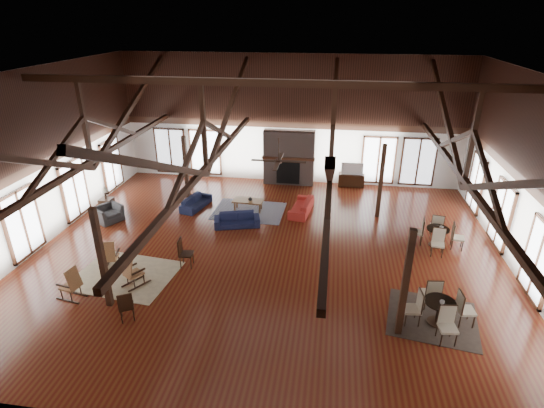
# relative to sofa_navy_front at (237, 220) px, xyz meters

# --- Properties ---
(floor) EXTENTS (16.00, 16.00, 0.00)m
(floor) POSITION_rel_sofa_navy_front_xyz_m (1.49, -1.82, -0.26)
(floor) COLOR #592812
(floor) RESTS_ON ground
(ceiling) EXTENTS (16.00, 14.00, 0.02)m
(ceiling) POSITION_rel_sofa_navy_front_xyz_m (1.49, -1.82, 5.74)
(ceiling) COLOR black
(ceiling) RESTS_ON wall_back
(wall_back) EXTENTS (16.00, 0.02, 6.00)m
(wall_back) POSITION_rel_sofa_navy_front_xyz_m (1.49, 5.18, 2.74)
(wall_back) COLOR silver
(wall_back) RESTS_ON floor
(wall_front) EXTENTS (16.00, 0.02, 6.00)m
(wall_front) POSITION_rel_sofa_navy_front_xyz_m (1.49, -8.82, 2.74)
(wall_front) COLOR silver
(wall_front) RESTS_ON floor
(wall_left) EXTENTS (0.02, 14.00, 6.00)m
(wall_left) POSITION_rel_sofa_navy_front_xyz_m (-6.51, -1.82, 2.74)
(wall_left) COLOR silver
(wall_left) RESTS_ON floor
(wall_right) EXTENTS (0.02, 14.00, 6.00)m
(wall_right) POSITION_rel_sofa_navy_front_xyz_m (9.49, -1.82, 2.74)
(wall_right) COLOR silver
(wall_right) RESTS_ON floor
(roof_truss) EXTENTS (15.60, 14.07, 3.14)m
(roof_truss) POSITION_rel_sofa_navy_front_xyz_m (1.49, -1.82, 3.77)
(roof_truss) COLOR black
(roof_truss) RESTS_ON wall_back
(post_grid) EXTENTS (8.16, 7.16, 3.05)m
(post_grid) POSITION_rel_sofa_navy_front_xyz_m (1.49, -1.82, 1.27)
(post_grid) COLOR black
(post_grid) RESTS_ON floor
(fireplace) EXTENTS (2.50, 0.69, 2.60)m
(fireplace) POSITION_rel_sofa_navy_front_xyz_m (1.49, 4.85, 1.03)
(fireplace) COLOR brown
(fireplace) RESTS_ON floor
(ceiling_fan) EXTENTS (1.60, 1.60, 0.75)m
(ceiling_fan) POSITION_rel_sofa_navy_front_xyz_m (1.99, -2.82, 3.48)
(ceiling_fan) COLOR black
(ceiling_fan) RESTS_ON roof_truss
(sofa_navy_front) EXTENTS (1.87, 1.12, 0.51)m
(sofa_navy_front) POSITION_rel_sofa_navy_front_xyz_m (0.00, 0.00, 0.00)
(sofa_navy_front) COLOR #151A3B
(sofa_navy_front) RESTS_ON floor
(sofa_navy_left) EXTENTS (1.77, 1.02, 0.49)m
(sofa_navy_left) POSITION_rel_sofa_navy_front_xyz_m (-2.11, 1.42, -0.01)
(sofa_navy_left) COLOR #131936
(sofa_navy_left) RESTS_ON floor
(sofa_orange) EXTENTS (1.96, 0.99, 0.55)m
(sofa_orange) POSITION_rel_sofa_navy_front_xyz_m (2.38, 1.62, 0.02)
(sofa_orange) COLOR #A4261F
(sofa_orange) RESTS_ON floor
(coffee_table) EXTENTS (1.29, 0.71, 0.48)m
(coffee_table) POSITION_rel_sofa_navy_front_xyz_m (0.15, 1.45, 0.17)
(coffee_table) COLOR brown
(coffee_table) RESTS_ON floor
(vase) EXTENTS (0.19, 0.19, 0.18)m
(vase) POSITION_rel_sofa_navy_front_xyz_m (0.26, 1.42, 0.32)
(vase) COLOR #B2B2B2
(vase) RESTS_ON coffee_table
(armchair) EXTENTS (1.23, 1.27, 0.63)m
(armchair) POSITION_rel_sofa_navy_front_xyz_m (-5.17, -0.30, 0.06)
(armchair) COLOR #2B2C2E
(armchair) RESTS_ON floor
(side_table_lamp) EXTENTS (0.49, 0.49, 1.24)m
(side_table_lamp) POSITION_rel_sofa_navy_front_xyz_m (-5.58, 0.37, 0.21)
(side_table_lamp) COLOR black
(side_table_lamp) RESTS_ON floor
(rocking_chair_a) EXTENTS (0.61, 0.89, 1.05)m
(rocking_chair_a) POSITION_rel_sofa_navy_front_xyz_m (-3.36, -3.61, 0.24)
(rocking_chair_a) COLOR brown
(rocking_chair_a) RESTS_ON floor
(rocking_chair_b) EXTENTS (0.78, 0.89, 1.02)m
(rocking_chair_b) POSITION_rel_sofa_navy_front_xyz_m (-2.26, -4.36, 0.22)
(rocking_chair_b) COLOR brown
(rocking_chair_b) RESTS_ON floor
(rocking_chair_c) EXTENTS (0.85, 0.55, 1.02)m
(rocking_chair_c) POSITION_rel_sofa_navy_front_xyz_m (-3.69, -5.20, 0.22)
(rocking_chair_c) COLOR brown
(rocking_chair_c) RESTS_ON floor
(side_chair_a) EXTENTS (0.46, 0.46, 1.00)m
(side_chair_a) POSITION_rel_sofa_navy_front_xyz_m (-1.09, -3.06, 0.33)
(side_chair_a) COLOR black
(side_chair_a) RESTS_ON floor
(side_chair_b) EXTENTS (0.52, 0.52, 0.91)m
(side_chair_b) POSITION_rel_sofa_navy_front_xyz_m (-1.69, -5.90, 0.27)
(side_chair_b) COLOR black
(side_chair_b) RESTS_ON floor
(cafe_table_near) EXTENTS (1.90, 1.90, 0.98)m
(cafe_table_near) POSITION_rel_sofa_navy_front_xyz_m (6.56, -4.78, 0.23)
(cafe_table_near) COLOR black
(cafe_table_near) RESTS_ON floor
(cafe_table_far) EXTENTS (1.85, 1.85, 0.95)m
(cafe_table_far) POSITION_rel_sofa_navy_front_xyz_m (7.38, -0.45, 0.22)
(cafe_table_far) COLOR black
(cafe_table_far) RESTS_ON floor
(cup_near) EXTENTS (0.13, 0.13, 0.10)m
(cup_near) POSITION_rel_sofa_navy_front_xyz_m (6.57, -4.88, 0.50)
(cup_near) COLOR #B2B2B2
(cup_near) RESTS_ON cafe_table_near
(cup_far) EXTENTS (0.18, 0.18, 0.11)m
(cup_far) POSITION_rel_sofa_navy_front_xyz_m (7.46, -0.49, 0.48)
(cup_far) COLOR #B2B2B2
(cup_far) RESTS_ON cafe_table_far
(tv_console) EXTENTS (1.21, 0.45, 0.60)m
(tv_console) POSITION_rel_sofa_navy_front_xyz_m (4.49, 4.93, 0.04)
(tv_console) COLOR black
(tv_console) RESTS_ON floor
(television) EXTENTS (1.01, 0.14, 0.58)m
(television) POSITION_rel_sofa_navy_front_xyz_m (4.50, 4.93, 0.64)
(television) COLOR #B2B2B2
(television) RESTS_ON tv_console
(rug_tan) EXTENTS (3.30, 2.72, 0.01)m
(rug_tan) POSITION_rel_sofa_navy_front_xyz_m (-2.77, -3.87, -0.25)
(rug_tan) COLOR tan
(rug_tan) RESTS_ON floor
(rug_navy) EXTENTS (2.96, 2.26, 0.01)m
(rug_navy) POSITION_rel_sofa_navy_front_xyz_m (0.20, 1.40, -0.25)
(rug_navy) COLOR #1A2249
(rug_navy) RESTS_ON floor
(rug_dark) EXTENTS (2.65, 2.47, 0.01)m
(rug_dark) POSITION_rel_sofa_navy_front_xyz_m (6.49, -4.61, -0.25)
(rug_dark) COLOR black
(rug_dark) RESTS_ON floor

